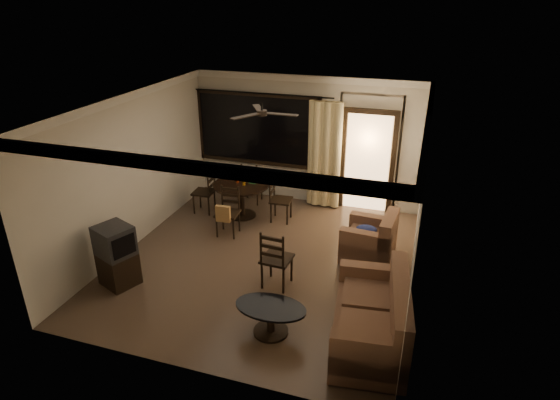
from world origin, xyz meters
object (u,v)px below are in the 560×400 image
(armchair, at_px, (372,241))
(dining_chair_south, at_px, (228,220))
(tv_cabinet, at_px, (117,256))
(dining_chair_west, at_px, (205,199))
(dining_table, at_px, (241,191))
(dining_chair_north, at_px, (252,190))
(sofa, at_px, (375,320))
(coffee_table, at_px, (271,315))
(dining_chair_east, at_px, (280,208))
(side_chair, at_px, (277,269))

(armchair, bearing_deg, dining_chair_south, -176.46)
(tv_cabinet, bearing_deg, dining_chair_west, 110.15)
(dining_table, distance_m, dining_chair_west, 0.89)
(dining_chair_west, bearing_deg, tv_cabinet, -5.91)
(dining_table, relative_size, dining_chair_north, 1.22)
(tv_cabinet, distance_m, sofa, 4.12)
(tv_cabinet, bearing_deg, armchair, 50.56)
(dining_table, bearing_deg, coffee_table, -61.89)
(dining_chair_north, bearing_deg, dining_chair_east, 138.90)
(dining_chair_east, height_order, dining_chair_north, same)
(dining_table, distance_m, coffee_table, 3.78)
(dining_chair_west, relative_size, tv_cabinet, 0.92)
(sofa, bearing_deg, side_chair, 144.95)
(dining_chair_west, bearing_deg, side_chair, 43.59)
(dining_chair_north, bearing_deg, dining_chair_south, 90.12)
(dining_chair_west, relative_size, armchair, 1.03)
(dining_chair_west, xyz_separation_m, tv_cabinet, (-0.11, -2.88, 0.23))
(dining_table, xyz_separation_m, tv_cabinet, (-0.95, -2.94, -0.06))
(dining_chair_east, height_order, side_chair, side_chair)
(side_chair, bearing_deg, dining_chair_north, -58.56)
(dining_chair_south, bearing_deg, tv_cabinet, -119.41)
(dining_table, height_order, armchair, dining_table)
(dining_chair_east, xyz_separation_m, side_chair, (0.66, -2.26, 0.02))
(dining_chair_north, xyz_separation_m, armchair, (2.88, -1.64, 0.07))
(dining_chair_south, height_order, side_chair, side_chair)
(side_chair, bearing_deg, dining_chair_east, -70.02)
(dining_table, bearing_deg, dining_chair_east, 3.59)
(dining_table, height_order, sofa, sofa)
(tv_cabinet, xyz_separation_m, sofa, (4.11, -0.17, -0.14))
(dining_table, relative_size, dining_chair_west, 1.22)
(tv_cabinet, bearing_deg, dining_chair_east, 81.57)
(sofa, relative_size, armchair, 2.01)
(coffee_table, bearing_deg, dining_table, 118.11)
(dining_chair_south, bearing_deg, dining_chair_west, 134.30)
(dining_chair_west, height_order, coffee_table, dining_chair_west)
(sofa, bearing_deg, dining_table, 128.76)
(dining_table, distance_m, side_chair, 2.68)
(coffee_table, bearing_deg, dining_chair_north, 114.27)
(dining_chair_west, relative_size, coffee_table, 0.95)
(tv_cabinet, xyz_separation_m, armchair, (3.78, 2.02, -0.16))
(dining_chair_north, xyz_separation_m, tv_cabinet, (-0.90, -3.67, 0.23))
(dining_chair_east, xyz_separation_m, armchair, (1.99, -0.96, 0.07))
(dining_chair_east, height_order, tv_cabinet, tv_cabinet)
(dining_chair_north, bearing_deg, dining_table, 90.40)
(dining_chair_east, xyz_separation_m, tv_cabinet, (-1.78, -2.99, 0.23))
(dining_table, xyz_separation_m, dining_chair_east, (0.83, 0.05, -0.29))
(armchair, relative_size, side_chair, 0.90)
(tv_cabinet, height_order, sofa, tv_cabinet)
(dining_chair_west, xyz_separation_m, side_chair, (2.33, -2.15, 0.02))
(dining_table, distance_m, sofa, 4.44)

